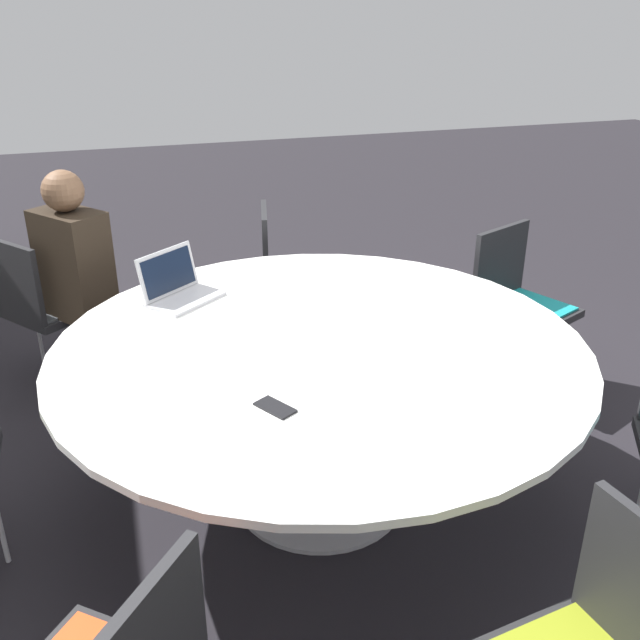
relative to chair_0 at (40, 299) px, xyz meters
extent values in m
plane|color=black|center=(-1.32, -1.13, -0.52)|extent=(16.00, 16.00, 0.00)
cylinder|color=#B7B7BC|center=(-1.32, -1.13, -0.51)|extent=(0.72, 0.72, 0.02)
cylinder|color=#B7B7BC|center=(-1.32, -1.13, -0.16)|extent=(0.20, 0.20, 0.69)
cylinder|color=white|center=(-1.32, -1.13, 0.20)|extent=(2.08, 2.08, 0.03)
cube|color=#262628|center=(0.04, -0.05, -0.07)|extent=(0.61, 0.60, 0.04)
cube|color=#4C5156|center=(0.04, -0.05, -0.05)|extent=(0.53, 0.53, 0.01)
cube|color=#262628|center=(-0.08, 0.10, 0.15)|extent=(0.35, 0.28, 0.40)
cylinder|color=silver|center=(0.18, 0.06, -0.31)|extent=(0.02, 0.02, 0.43)
cylinder|color=silver|center=(-0.10, -0.16, -0.31)|extent=(0.02, 0.02, 0.43)
cylinder|color=silver|center=(-1.97, -2.21, -0.31)|extent=(0.02, 0.02, 0.43)
cube|color=#262628|center=(-0.73, -2.44, -0.07)|extent=(0.56, 0.57, 0.04)
cube|color=teal|center=(-0.73, -2.44, -0.05)|extent=(0.50, 0.50, 0.01)
cube|color=#262628|center=(-0.55, -2.36, 0.15)|extent=(0.20, 0.39, 0.40)
cylinder|color=silver|center=(-0.66, -2.60, -0.31)|extent=(0.02, 0.02, 0.43)
cylinder|color=silver|center=(-0.81, -2.28, -0.31)|extent=(0.02, 0.02, 0.43)
cube|color=#262628|center=(0.09, -1.42, -0.07)|extent=(0.52, 0.50, 0.04)
cube|color=teal|center=(0.09, -1.42, -0.05)|extent=(0.45, 0.44, 0.01)
cube|color=#262628|center=(0.13, -1.23, 0.15)|extent=(0.42, 0.11, 0.40)
cylinder|color=silver|center=(0.26, -1.46, -0.31)|extent=(0.02, 0.02, 0.43)
cylinder|color=silver|center=(-0.09, -1.39, -0.31)|extent=(0.02, 0.02, 0.43)
cylinder|color=#2D2319|center=(-0.01, -0.22, -0.29)|extent=(0.10, 0.10, 0.47)
cylinder|color=#2D2319|center=(-0.15, -0.34, -0.29)|extent=(0.10, 0.10, 0.47)
cube|color=#2D2319|center=(-0.15, -0.20, 0.22)|extent=(0.42, 0.40, 0.55)
sphere|color=brown|center=(-0.15, -0.20, 0.60)|extent=(0.20, 0.20, 0.20)
cube|color=silver|center=(-0.75, -0.68, 0.22)|extent=(0.36, 0.38, 0.02)
cube|color=silver|center=(-0.67, -0.62, 0.33)|extent=(0.24, 0.28, 0.20)
cube|color=black|center=(-0.68, -0.62, 0.33)|extent=(0.21, 0.25, 0.17)
cube|color=black|center=(-1.73, -0.85, 0.22)|extent=(0.16, 0.13, 0.01)
camera|label=1|loc=(-3.69, -0.42, 1.46)|focal=40.00mm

